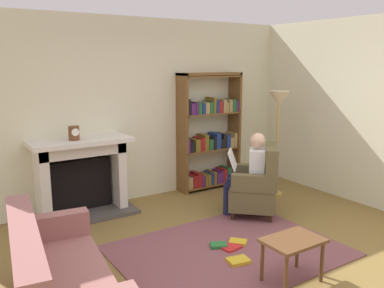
{
  "coord_description": "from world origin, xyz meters",
  "views": [
    {
      "loc": [
        -2.61,
        -2.98,
        2.06
      ],
      "look_at": [
        0.1,
        1.2,
        1.05
      ],
      "focal_mm": 37.92,
      "sensor_mm": 36.0,
      "label": 1
    }
  ],
  "objects_px": {
    "armchair_reading": "(258,185)",
    "floor_lamp": "(278,108)",
    "side_table": "(293,246)",
    "mantel_clock": "(74,133)",
    "fireplace": "(81,174)",
    "sofa_floral": "(57,287)",
    "bookshelf": "(210,135)",
    "seated_reader": "(249,171)"
  },
  "relations": [
    {
      "from": "seated_reader",
      "to": "side_table",
      "type": "bearing_deg",
      "value": 15.82
    },
    {
      "from": "fireplace",
      "to": "side_table",
      "type": "distance_m",
      "value": 3.04
    },
    {
      "from": "bookshelf",
      "to": "seated_reader",
      "type": "xyz_separation_m",
      "value": [
        -0.27,
        -1.3,
        -0.28
      ]
    },
    {
      "from": "side_table",
      "to": "seated_reader",
      "type": "bearing_deg",
      "value": 62.84
    },
    {
      "from": "sofa_floral",
      "to": "bookshelf",
      "type": "bearing_deg",
      "value": -46.36
    },
    {
      "from": "armchair_reading",
      "to": "seated_reader",
      "type": "height_order",
      "value": "seated_reader"
    },
    {
      "from": "mantel_clock",
      "to": "side_table",
      "type": "distance_m",
      "value": 3.08
    },
    {
      "from": "sofa_floral",
      "to": "side_table",
      "type": "xyz_separation_m",
      "value": [
        2.03,
        -0.56,
        0.04
      ]
    },
    {
      "from": "fireplace",
      "to": "mantel_clock",
      "type": "distance_m",
      "value": 0.6
    },
    {
      "from": "bookshelf",
      "to": "side_table",
      "type": "height_order",
      "value": "bookshelf"
    },
    {
      "from": "fireplace",
      "to": "floor_lamp",
      "type": "height_order",
      "value": "floor_lamp"
    },
    {
      "from": "armchair_reading",
      "to": "mantel_clock",
      "type": "bearing_deg",
      "value": -78.0
    },
    {
      "from": "fireplace",
      "to": "seated_reader",
      "type": "relative_size",
      "value": 1.19
    },
    {
      "from": "bookshelf",
      "to": "armchair_reading",
      "type": "relative_size",
      "value": 1.95
    },
    {
      "from": "fireplace",
      "to": "mantel_clock",
      "type": "relative_size",
      "value": 7.38
    },
    {
      "from": "sofa_floral",
      "to": "floor_lamp",
      "type": "bearing_deg",
      "value": -62.18
    },
    {
      "from": "fireplace",
      "to": "side_table",
      "type": "relative_size",
      "value": 2.41
    },
    {
      "from": "mantel_clock",
      "to": "sofa_floral",
      "type": "distance_m",
      "value": 2.46
    },
    {
      "from": "seated_reader",
      "to": "sofa_floral",
      "type": "bearing_deg",
      "value": -27.65
    },
    {
      "from": "armchair_reading",
      "to": "floor_lamp",
      "type": "height_order",
      "value": "floor_lamp"
    },
    {
      "from": "seated_reader",
      "to": "side_table",
      "type": "xyz_separation_m",
      "value": [
        -0.8,
        -1.56,
        -0.26
      ]
    },
    {
      "from": "mantel_clock",
      "to": "floor_lamp",
      "type": "bearing_deg",
      "value": -14.27
    },
    {
      "from": "mantel_clock",
      "to": "sofa_floral",
      "type": "xyz_separation_m",
      "value": [
        -0.84,
        -2.16,
        -0.83
      ]
    },
    {
      "from": "sofa_floral",
      "to": "floor_lamp",
      "type": "height_order",
      "value": "floor_lamp"
    },
    {
      "from": "sofa_floral",
      "to": "floor_lamp",
      "type": "relative_size",
      "value": 1.09
    },
    {
      "from": "fireplace",
      "to": "armchair_reading",
      "type": "height_order",
      "value": "fireplace"
    },
    {
      "from": "sofa_floral",
      "to": "side_table",
      "type": "height_order",
      "value": "sofa_floral"
    },
    {
      "from": "bookshelf",
      "to": "seated_reader",
      "type": "bearing_deg",
      "value": -101.52
    },
    {
      "from": "fireplace",
      "to": "armchair_reading",
      "type": "xyz_separation_m",
      "value": [
        1.99,
        -1.35,
        -0.14
      ]
    },
    {
      "from": "mantel_clock",
      "to": "armchair_reading",
      "type": "bearing_deg",
      "value": -30.98
    },
    {
      "from": "bookshelf",
      "to": "sofa_floral",
      "type": "xyz_separation_m",
      "value": [
        -3.1,
        -2.3,
        -0.58
      ]
    },
    {
      "from": "fireplace",
      "to": "mantel_clock",
      "type": "height_order",
      "value": "mantel_clock"
    },
    {
      "from": "mantel_clock",
      "to": "armchair_reading",
      "type": "height_order",
      "value": "mantel_clock"
    },
    {
      "from": "fireplace",
      "to": "mantel_clock",
      "type": "xyz_separation_m",
      "value": [
        -0.09,
        -0.1,
        0.59
      ]
    },
    {
      "from": "side_table",
      "to": "floor_lamp",
      "type": "distance_m",
      "value": 2.81
    },
    {
      "from": "fireplace",
      "to": "floor_lamp",
      "type": "xyz_separation_m",
      "value": [
        2.82,
        -0.84,
        0.82
      ]
    },
    {
      "from": "armchair_reading",
      "to": "side_table",
      "type": "bearing_deg",
      "value": 12.06
    },
    {
      "from": "sofa_floral",
      "to": "side_table",
      "type": "distance_m",
      "value": 2.11
    },
    {
      "from": "side_table",
      "to": "sofa_floral",
      "type": "bearing_deg",
      "value": 164.57
    },
    {
      "from": "floor_lamp",
      "to": "side_table",
      "type": "bearing_deg",
      "value": -130.89
    },
    {
      "from": "sofa_floral",
      "to": "armchair_reading",
      "type": "bearing_deg",
      "value": -65.54
    },
    {
      "from": "armchair_reading",
      "to": "sofa_floral",
      "type": "bearing_deg",
      "value": -29.6
    }
  ]
}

